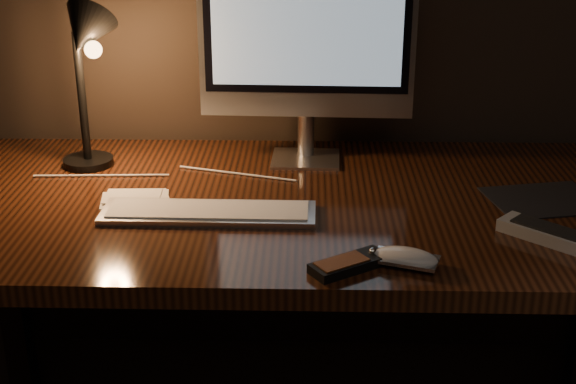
{
  "coord_description": "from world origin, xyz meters",
  "views": [
    {
      "loc": [
        0.02,
        0.36,
        1.37
      ],
      "look_at": [
        -0.02,
        1.73,
        0.81
      ],
      "focal_mm": 50.0,
      "sensor_mm": 36.0,
      "label": 1
    }
  ],
  "objects_px": {
    "mouse": "(406,260)",
    "media_remote": "(350,264)",
    "monitor": "(307,33)",
    "desk": "(298,242)",
    "tv_remote": "(561,238)",
    "desk_lamp": "(85,56)",
    "keyboard": "(208,212)"
  },
  "relations": [
    {
      "from": "desk",
      "to": "tv_remote",
      "type": "distance_m",
      "value": 0.56
    },
    {
      "from": "monitor",
      "to": "keyboard",
      "type": "distance_m",
      "value": 0.46
    },
    {
      "from": "desk",
      "to": "mouse",
      "type": "distance_m",
      "value": 0.43
    },
    {
      "from": "media_remote",
      "to": "tv_remote",
      "type": "relative_size",
      "value": 0.69
    },
    {
      "from": "monitor",
      "to": "keyboard",
      "type": "relative_size",
      "value": 1.2
    },
    {
      "from": "desk",
      "to": "media_remote",
      "type": "distance_m",
      "value": 0.41
    },
    {
      "from": "monitor",
      "to": "desk_lamp",
      "type": "bearing_deg",
      "value": -169.31
    },
    {
      "from": "keyboard",
      "to": "desk_lamp",
      "type": "bearing_deg",
      "value": 139.48
    },
    {
      "from": "keyboard",
      "to": "desk",
      "type": "bearing_deg",
      "value": 43.81
    },
    {
      "from": "keyboard",
      "to": "tv_remote",
      "type": "bearing_deg",
      "value": -9.01
    },
    {
      "from": "tv_remote",
      "to": "desk_lamp",
      "type": "distance_m",
      "value": 1.02
    },
    {
      "from": "monitor",
      "to": "desk_lamp",
      "type": "xyz_separation_m",
      "value": [
        -0.46,
        -0.07,
        -0.04
      ]
    },
    {
      "from": "media_remote",
      "to": "desk_lamp",
      "type": "bearing_deg",
      "value": 105.83
    },
    {
      "from": "media_remote",
      "to": "desk_lamp",
      "type": "relative_size",
      "value": 0.38
    },
    {
      "from": "keyboard",
      "to": "tv_remote",
      "type": "xyz_separation_m",
      "value": [
        0.64,
        -0.11,
        0.01
      ]
    },
    {
      "from": "mouse",
      "to": "media_remote",
      "type": "relative_size",
      "value": 0.76
    },
    {
      "from": "desk",
      "to": "media_remote",
      "type": "height_order",
      "value": "media_remote"
    },
    {
      "from": "desk",
      "to": "tv_remote",
      "type": "height_order",
      "value": "tv_remote"
    },
    {
      "from": "monitor",
      "to": "desk_lamp",
      "type": "distance_m",
      "value": 0.47
    },
    {
      "from": "desk",
      "to": "media_remote",
      "type": "xyz_separation_m",
      "value": [
        0.09,
        -0.37,
        0.14
      ]
    },
    {
      "from": "desk",
      "to": "desk_lamp",
      "type": "bearing_deg",
      "value": 169.26
    },
    {
      "from": "tv_remote",
      "to": "keyboard",
      "type": "bearing_deg",
      "value": -147.55
    },
    {
      "from": "mouse",
      "to": "desk_lamp",
      "type": "xyz_separation_m",
      "value": [
        -0.63,
        0.44,
        0.24
      ]
    },
    {
      "from": "desk",
      "to": "keyboard",
      "type": "xyz_separation_m",
      "value": [
        -0.17,
        -0.16,
        0.14
      ]
    },
    {
      "from": "desk",
      "to": "tv_remote",
      "type": "relative_size",
      "value": 7.74
    },
    {
      "from": "keyboard",
      "to": "media_remote",
      "type": "distance_m",
      "value": 0.34
    },
    {
      "from": "desk",
      "to": "desk_lamp",
      "type": "relative_size",
      "value": 4.24
    },
    {
      "from": "monitor",
      "to": "media_remote",
      "type": "distance_m",
      "value": 0.61
    },
    {
      "from": "mouse",
      "to": "tv_remote",
      "type": "distance_m",
      "value": 0.3
    },
    {
      "from": "monitor",
      "to": "tv_remote",
      "type": "bearing_deg",
      "value": -41.35
    },
    {
      "from": "monitor",
      "to": "tv_remote",
      "type": "distance_m",
      "value": 0.68
    },
    {
      "from": "desk",
      "to": "monitor",
      "type": "relative_size",
      "value": 3.25
    }
  ]
}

